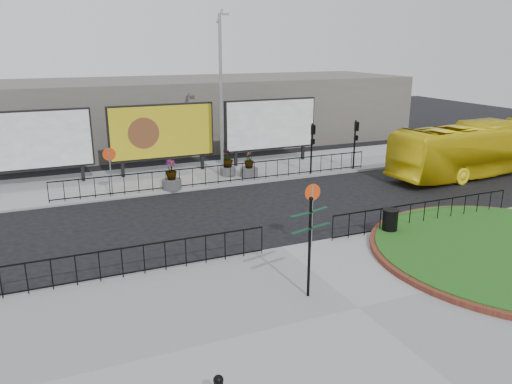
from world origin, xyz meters
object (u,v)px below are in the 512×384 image
bus (474,149)px  planter_a (172,178)px  lamp_post (221,94)px  planter_b (228,165)px  billboard_mid (162,132)px  fingerpost_sign (310,237)px  litter_bin (390,222)px  planter_c (249,168)px

bus → planter_a: bearing=73.2°
planter_a → lamp_post: bearing=25.0°
planter_a → planter_b: size_ratio=1.03×
billboard_mid → fingerpost_sign: (0.51, -16.74, -0.56)m
litter_bin → planter_a: (-6.42, 10.00, 0.05)m
planter_c → lamp_post: bearing=148.5°
planter_b → planter_c: size_ratio=1.03×
billboard_mid → planter_a: (-0.42, -3.57, -1.89)m
bus → planter_a: (-17.21, 3.76, -0.86)m
bus → planter_b: size_ratio=7.27×
fingerpost_sign → bus: size_ratio=0.28×
litter_bin → planter_b: size_ratio=0.69×
billboard_mid → bus: bearing=-23.6°
billboard_mid → planter_c: 5.52m
billboard_mid → lamp_post: size_ratio=0.67×
fingerpost_sign → planter_b: size_ratio=2.04×
litter_bin → planter_a: size_ratio=0.67×
lamp_post → planter_c: 4.46m
billboard_mid → planter_b: size_ratio=3.98×
lamp_post → planter_b: 4.09m
billboard_mid → litter_bin: (6.00, -13.57, -1.94)m
fingerpost_sign → litter_bin: size_ratio=2.96×
bus → planter_c: size_ratio=7.45×
litter_bin → planter_c: planter_c is taller
lamp_post → litter_bin: 12.68m
planter_a → fingerpost_sign: bearing=-86.0°
lamp_post → litter_bin: (2.99, -11.60, -4.16)m
planter_b → planter_c: planter_b is taller
billboard_mid → fingerpost_sign: 16.76m
litter_bin → planter_c: 10.91m
billboard_mid → lamp_post: 4.23m
litter_bin → planter_a: bearing=122.7°
litter_bin → bus: bus is taller
billboard_mid → planter_b: 4.30m
litter_bin → planter_b: (-2.66, 11.60, 0.08)m
lamp_post → bus: size_ratio=0.82×
bus → planter_a: bus is taller
fingerpost_sign → planter_a: size_ratio=1.99×
lamp_post → planter_c: lamp_post is taller
lamp_post → fingerpost_sign: size_ratio=2.91×
billboard_mid → planter_c: bearing=-32.7°
lamp_post → billboard_mid: bearing=146.7°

